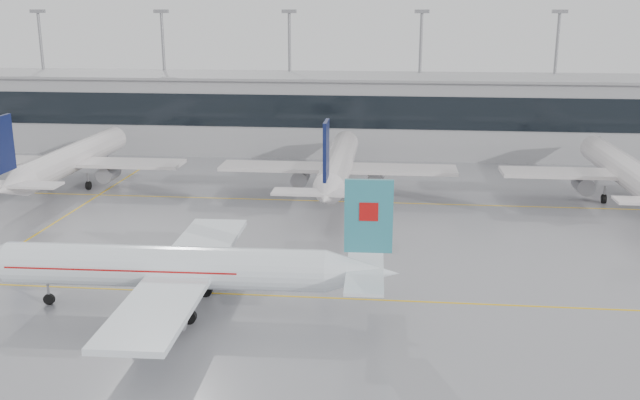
# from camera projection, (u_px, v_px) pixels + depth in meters

# --- Properties ---
(ground) EXTENTS (320.00, 320.00, 0.00)m
(ground) POSITION_uv_depth(u_px,v_px,m) (305.00, 297.00, 58.23)
(ground) COLOR gray
(ground) RESTS_ON ground
(taxi_line_main) EXTENTS (120.00, 0.25, 0.01)m
(taxi_line_main) POSITION_uv_depth(u_px,v_px,m) (305.00, 297.00, 58.22)
(taxi_line_main) COLOR yellow
(taxi_line_main) RESTS_ON ground
(taxi_line_north) EXTENTS (120.00, 0.25, 0.01)m
(taxi_line_north) POSITION_uv_depth(u_px,v_px,m) (335.00, 201.00, 87.03)
(taxi_line_north) COLOR yellow
(taxi_line_north) RESTS_ON ground
(taxi_line_cross) EXTENTS (0.25, 60.00, 0.01)m
(taxi_line_cross) POSITION_uv_depth(u_px,v_px,m) (42.00, 230.00, 75.62)
(taxi_line_cross) COLOR yellow
(taxi_line_cross) RESTS_ON ground
(terminal) EXTENTS (180.00, 15.00, 12.00)m
(terminal) POSITION_uv_depth(u_px,v_px,m) (352.00, 115.00, 116.20)
(terminal) COLOR #9A9B9E
(terminal) RESTS_ON ground
(terminal_glass) EXTENTS (180.00, 0.20, 5.00)m
(terminal_glass) POSITION_uv_depth(u_px,v_px,m) (349.00, 112.00, 108.56)
(terminal_glass) COLOR black
(terminal_glass) RESTS_ON ground
(terminal_roof) EXTENTS (182.00, 16.00, 0.40)m
(terminal_roof) POSITION_uv_depth(u_px,v_px,m) (352.00, 76.00, 114.58)
(terminal_roof) COLOR gray
(terminal_roof) RESTS_ON ground
(light_masts) EXTENTS (156.40, 1.00, 22.60)m
(light_masts) POSITION_uv_depth(u_px,v_px,m) (354.00, 66.00, 120.04)
(light_masts) COLOR gray
(light_masts) RESTS_ON ground
(air_canada_jet) EXTENTS (34.73, 27.26, 10.73)m
(air_canada_jet) POSITION_uv_depth(u_px,v_px,m) (181.00, 268.00, 55.05)
(air_canada_jet) COLOR white
(air_canada_jet) RESTS_ON ground
(parked_jet_b) EXTENTS (29.64, 36.96, 11.72)m
(parked_jet_b) POSITION_uv_depth(u_px,v_px,m) (71.00, 159.00, 93.10)
(parked_jet_b) COLOR silver
(parked_jet_b) RESTS_ON ground
(parked_jet_c) EXTENTS (29.64, 36.96, 11.72)m
(parked_jet_c) POSITION_uv_depth(u_px,v_px,m) (338.00, 165.00, 89.61)
(parked_jet_c) COLOR silver
(parked_jet_c) RESTS_ON ground
(parked_jet_d) EXTENTS (29.64, 36.96, 11.72)m
(parked_jet_d) POSITION_uv_depth(u_px,v_px,m) (626.00, 172.00, 86.12)
(parked_jet_d) COLOR silver
(parked_jet_d) RESTS_ON ground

